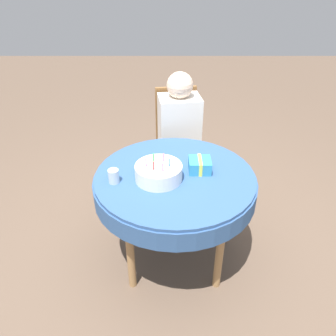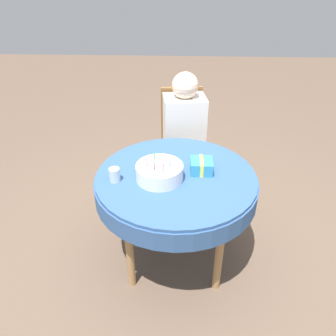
{
  "view_description": "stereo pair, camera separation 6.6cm",
  "coord_description": "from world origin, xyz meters",
  "px_view_note": "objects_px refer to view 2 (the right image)",
  "views": [
    {
      "loc": [
        -0.04,
        -1.71,
        1.83
      ],
      "look_at": [
        -0.05,
        -0.01,
        0.76
      ],
      "focal_mm": 35.0,
      "sensor_mm": 36.0,
      "label": 1
    },
    {
      "loc": [
        0.02,
        -1.71,
        1.83
      ],
      "look_at": [
        -0.05,
        -0.01,
        0.76
      ],
      "focal_mm": 35.0,
      "sensor_mm": 36.0,
      "label": 2
    }
  ],
  "objects_px": {
    "person": "(184,126)",
    "birthday_cake": "(160,172)",
    "chair": "(182,140)",
    "drinking_glass": "(115,175)",
    "gift_box": "(201,166)"
  },
  "relations": [
    {
      "from": "chair",
      "to": "birthday_cake",
      "type": "bearing_deg",
      "value": -106.94
    },
    {
      "from": "person",
      "to": "drinking_glass",
      "type": "relative_size",
      "value": 12.96
    },
    {
      "from": "person",
      "to": "birthday_cake",
      "type": "relative_size",
      "value": 3.9
    },
    {
      "from": "chair",
      "to": "drinking_glass",
      "type": "bearing_deg",
      "value": -121.76
    },
    {
      "from": "birthday_cake",
      "to": "gift_box",
      "type": "height_order",
      "value": "birthday_cake"
    },
    {
      "from": "chair",
      "to": "gift_box",
      "type": "relative_size",
      "value": 6.54
    },
    {
      "from": "person",
      "to": "gift_box",
      "type": "relative_size",
      "value": 7.76
    },
    {
      "from": "drinking_glass",
      "to": "birthday_cake",
      "type": "bearing_deg",
      "value": 7.02
    },
    {
      "from": "gift_box",
      "to": "drinking_glass",
      "type": "bearing_deg",
      "value": -166.16
    },
    {
      "from": "person",
      "to": "drinking_glass",
      "type": "distance_m",
      "value": 0.94
    },
    {
      "from": "gift_box",
      "to": "chair",
      "type": "bearing_deg",
      "value": 98.39
    },
    {
      "from": "drinking_glass",
      "to": "chair",
      "type": "bearing_deg",
      "value": 66.38
    },
    {
      "from": "person",
      "to": "birthday_cake",
      "type": "xyz_separation_m",
      "value": [
        -0.15,
        -0.81,
        0.07
      ]
    },
    {
      "from": "chair",
      "to": "gift_box",
      "type": "xyz_separation_m",
      "value": [
        0.12,
        -0.81,
        0.24
      ]
    },
    {
      "from": "chair",
      "to": "birthday_cake",
      "type": "xyz_separation_m",
      "value": [
        -0.14,
        -0.9,
        0.24
      ]
    }
  ]
}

